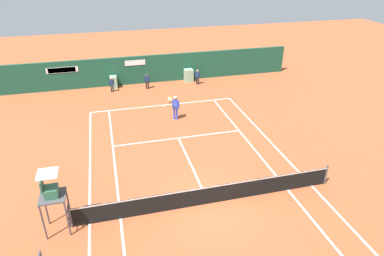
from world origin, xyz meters
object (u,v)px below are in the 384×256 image
Objects in this scene: ball_kid_left_post at (112,84)px; ball_kid_right_post at (147,80)px; tennis_ball_mid_court at (190,116)px; tennis_ball_near_service_line at (129,116)px; tennis_ball_by_sideline at (108,183)px; ball_kid_centre_post at (198,76)px; player_on_baseline at (175,106)px; umpire_chair at (52,194)px.

ball_kid_left_post is 2.90m from ball_kid_right_post.
tennis_ball_near_service_line is (-4.18, 1.04, 0.00)m from tennis_ball_mid_court.
tennis_ball_mid_court is (5.05, -6.22, -0.68)m from ball_kid_left_post.
tennis_ball_by_sideline is at bearing -103.07° from tennis_ball_near_service_line.
tennis_ball_mid_court is 1.00× the size of tennis_ball_near_service_line.
ball_kid_centre_post is at bearing 57.44° from tennis_ball_by_sideline.
ball_kid_right_post is (2.90, 0.00, 0.04)m from ball_kid_left_post.
ball_kid_centre_post is at bearing 70.34° from tennis_ball_mid_court.
player_on_baseline is at bearing 52.92° from tennis_ball_by_sideline.
tennis_ball_by_sideline is (-3.79, -12.78, -0.72)m from ball_kid_right_post.
umpire_chair is at bearing 70.26° from ball_kid_right_post.
ball_kid_right_post is 4.37m from ball_kid_centre_post.
tennis_ball_mid_court is at bearing 130.15° from ball_kid_left_post.
tennis_ball_by_sideline is 1.00× the size of tennis_ball_near_service_line.
ball_kid_left_post is 8.04m from tennis_ball_mid_court.
tennis_ball_by_sideline is at bearing -132.14° from tennis_ball_mid_court.
tennis_ball_near_service_line is (1.76, 7.60, 0.00)m from tennis_ball_by_sideline.
ball_kid_left_post is at bearing 169.24° from umpire_chair.
ball_kid_right_post is 6.62m from tennis_ball_mid_court.
umpire_chair is 41.44× the size of tennis_ball_near_service_line.
ball_kid_centre_post is (7.27, -0.00, 0.04)m from ball_kid_left_post.
umpire_chair is 12.37m from tennis_ball_mid_court.
ball_kid_left_post is at bearing 0.94° from ball_kid_right_post.
ball_kid_right_post is at bearing 109.04° from tennis_ball_mid_court.
tennis_ball_mid_court is at bearing 80.81° from ball_kid_centre_post.
ball_kid_left_post is 5.30m from tennis_ball_near_service_line.
tennis_ball_by_sideline is (2.05, 2.70, -1.81)m from umpire_chair.
player_on_baseline reaches higher than ball_kid_left_post.
umpire_chair is 15.80m from ball_kid_left_post.
tennis_ball_by_sideline is at bearing 79.09° from player_on_baseline.
player_on_baseline reaches higher than ball_kid_centre_post.
umpire_chair is at bearing 67.06° from ball_kid_centre_post.
umpire_chair is at bearing -127.21° from tennis_ball_by_sideline.
ball_kid_right_post is 1.00× the size of ball_kid_centre_post.
umpire_chair reaches higher than tennis_ball_near_service_line.
player_on_baseline is at bearing 72.93° from ball_kid_centre_post.
ball_kid_right_post is at bearing -178.93° from ball_kid_left_post.
player_on_baseline is at bearing 122.68° from ball_kid_left_post.
tennis_ball_near_service_line is (-2.03, -5.18, -0.72)m from ball_kid_right_post.
ball_kid_right_post is 19.35× the size of tennis_ball_mid_court.
player_on_baseline is 1.52× the size of ball_kid_left_post.
umpire_chair is 41.44× the size of tennis_ball_by_sideline.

